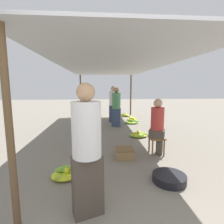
# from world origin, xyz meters

# --- Properties ---
(canopy_post_front_left) EXTENTS (0.08, 0.08, 2.21)m
(canopy_post_front_left) POSITION_xyz_m (-1.39, 0.30, 1.11)
(canopy_post_front_left) COLOR brown
(canopy_post_front_left) RESTS_ON ground
(canopy_post_back_left) EXTENTS (0.08, 0.08, 2.21)m
(canopy_post_back_left) POSITION_xyz_m (-1.39, 8.10, 1.11)
(canopy_post_back_left) COLOR brown
(canopy_post_back_left) RESTS_ON ground
(canopy_post_back_right) EXTENTS (0.08, 0.08, 2.21)m
(canopy_post_back_right) POSITION_xyz_m (1.39, 8.10, 1.11)
(canopy_post_back_right) COLOR brown
(canopy_post_back_right) RESTS_ON ground
(canopy_tarp) EXTENTS (3.17, 8.20, 0.04)m
(canopy_tarp) POSITION_xyz_m (0.00, 4.20, 2.23)
(canopy_tarp) COLOR #B2B2B7
(canopy_tarp) RESTS_ON canopy_post_front_left
(vendor_foreground) EXTENTS (0.44, 0.44, 1.64)m
(vendor_foreground) POSITION_xyz_m (-0.59, 0.44, 0.85)
(vendor_foreground) COLOR #4C4238
(vendor_foreground) RESTS_ON ground
(stool) EXTENTS (0.34, 0.34, 0.42)m
(stool) POSITION_xyz_m (0.92, 2.29, 0.34)
(stool) COLOR brown
(stool) RESTS_ON ground
(vendor_seated) EXTENTS (0.45, 0.45, 1.32)m
(vendor_seated) POSITION_xyz_m (0.94, 2.30, 0.69)
(vendor_seated) COLOR #4C4238
(vendor_seated) RESTS_ON ground
(basin_black) EXTENTS (0.56, 0.56, 0.13)m
(basin_black) POSITION_xyz_m (0.73, 1.08, 0.07)
(basin_black) COLOR black
(basin_black) RESTS_ON ground
(banana_pile_left_0) EXTENTS (0.50, 0.50, 0.28)m
(banana_pile_left_0) POSITION_xyz_m (-0.72, 3.08, 0.08)
(banana_pile_left_0) COLOR #B5CD2C
(banana_pile_left_0) RESTS_ON ground
(banana_pile_left_1) EXTENTS (0.45, 0.49, 0.20)m
(banana_pile_left_1) POSITION_xyz_m (-1.09, 6.71, 0.09)
(banana_pile_left_1) COLOR #B8CE2B
(banana_pile_left_1) RESTS_ON ground
(banana_pile_left_2) EXTENTS (0.47, 0.48, 0.21)m
(banana_pile_left_2) POSITION_xyz_m (-1.03, 1.37, 0.07)
(banana_pile_left_2) COLOR #79B536
(banana_pile_left_2) RESTS_ON ground
(banana_pile_right_0) EXTENTS (0.56, 0.53, 0.20)m
(banana_pile_right_0) POSITION_xyz_m (0.83, 3.72, 0.07)
(banana_pile_right_0) COLOR #BED02A
(banana_pile_right_0) RESTS_ON ground
(banana_pile_right_1) EXTENTS (0.47, 0.48, 0.17)m
(banana_pile_right_1) POSITION_xyz_m (1.16, 6.46, 0.07)
(banana_pile_right_1) COLOR #C2D229
(banana_pile_right_1) RESTS_ON ground
(banana_pile_right_2) EXTENTS (0.55, 0.48, 0.18)m
(banana_pile_right_2) POSITION_xyz_m (1.00, 7.52, 0.08)
(banana_pile_right_2) COLOR #CED727
(banana_pile_right_2) RESTS_ON ground
(banana_pile_right_3) EXTENTS (0.60, 0.62, 0.19)m
(banana_pile_right_3) POSITION_xyz_m (0.98, 5.74, 0.06)
(banana_pile_right_3) COLOR yellow
(banana_pile_right_3) RESTS_ON ground
(crate_near) EXTENTS (0.40, 0.40, 0.22)m
(crate_near) POSITION_xyz_m (0.14, 2.14, 0.11)
(crate_near) COLOR #9E7A4C
(crate_near) RESTS_ON ground
(shopper_walking_mid) EXTENTS (0.42, 0.42, 1.55)m
(shopper_walking_mid) POSITION_xyz_m (0.27, 5.27, 0.81)
(shopper_walking_mid) COLOR #384766
(shopper_walking_mid) RESTS_ON ground
(shopper_walking_far) EXTENTS (0.37, 0.36, 1.61)m
(shopper_walking_far) POSITION_xyz_m (0.22, 6.19, 0.83)
(shopper_walking_far) COLOR #384766
(shopper_walking_far) RESTS_ON ground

